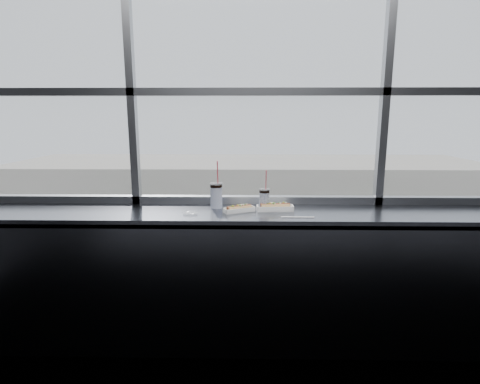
{
  "coord_description": "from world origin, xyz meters",
  "views": [
    {
      "loc": [
        -0.08,
        -1.54,
        1.81
      ],
      "look_at": [
        -0.13,
        1.23,
        1.25
      ],
      "focal_mm": 28.0,
      "sensor_mm": 36.0,
      "label": 1
    }
  ],
  "objects_px": {
    "wrapper": "(190,213)",
    "car_near_c": "(232,327)",
    "pedestrian_b": "(253,256)",
    "tree_left": "(135,229)",
    "tree_center": "(258,233)",
    "soda_cup_right": "(264,198)",
    "car_far_c": "(396,273)",
    "pedestrian_d": "(343,256)",
    "soda_cup_left": "(216,194)",
    "loose_straw": "(298,217)",
    "car_far_a": "(130,271)",
    "car_far_b": "(295,272)",
    "tree_right": "(382,230)",
    "pedestrian_c": "(320,249)",
    "hotdog_tray_left": "(239,209)",
    "hotdog_tray_right": "(275,207)",
    "car_near_b": "(91,327)"
  },
  "relations": [
    {
      "from": "car_far_b",
      "to": "soda_cup_right",
      "type": "bearing_deg",
      "value": 174.03
    },
    {
      "from": "soda_cup_right",
      "to": "hotdog_tray_left",
      "type": "bearing_deg",
      "value": -161.2
    },
    {
      "from": "wrapper",
      "to": "tree_left",
      "type": "bearing_deg",
      "value": 108.21
    },
    {
      "from": "car_near_c",
      "to": "tree_left",
      "type": "xyz_separation_m",
      "value": [
        -8.96,
        12.0,
        1.99
      ]
    },
    {
      "from": "soda_cup_left",
      "to": "pedestrian_d",
      "type": "bearing_deg",
      "value": 72.88
    },
    {
      "from": "soda_cup_left",
      "to": "loose_straw",
      "type": "distance_m",
      "value": 0.68
    },
    {
      "from": "soda_cup_left",
      "to": "tree_right",
      "type": "bearing_deg",
      "value": 67.1
    },
    {
      "from": "soda_cup_left",
      "to": "pedestrian_c",
      "type": "bearing_deg",
      "value": 76.71
    },
    {
      "from": "hotdog_tray_left",
      "to": "wrapper",
      "type": "distance_m",
      "value": 0.37
    },
    {
      "from": "tree_center",
      "to": "tree_right",
      "type": "height_order",
      "value": "tree_right"
    },
    {
      "from": "tree_left",
      "to": "soda_cup_left",
      "type": "bearing_deg",
      "value": -71.34
    },
    {
      "from": "car_near_c",
      "to": "pedestrian_b",
      "type": "bearing_deg",
      "value": 1.02
    },
    {
      "from": "car_far_b",
      "to": "loose_straw",
      "type": "bearing_deg",
      "value": 174.63
    },
    {
      "from": "soda_cup_right",
      "to": "loose_straw",
      "type": "bearing_deg",
      "value": -44.62
    },
    {
      "from": "car_near_c",
      "to": "pedestrian_d",
      "type": "xyz_separation_m",
      "value": [
        9.01,
        11.26,
        -0.07
      ]
    },
    {
      "from": "hotdog_tray_left",
      "to": "soda_cup_right",
      "type": "distance_m",
      "value": 0.21
    },
    {
      "from": "pedestrian_c",
      "to": "tree_center",
      "type": "xyz_separation_m",
      "value": [
        -5.58,
        -0.79,
        1.76
      ]
    },
    {
      "from": "hotdog_tray_left",
      "to": "pedestrian_b",
      "type": "bearing_deg",
      "value": 63.76
    },
    {
      "from": "car_far_c",
      "to": "pedestrian_c",
      "type": "height_order",
      "value": "pedestrian_c"
    },
    {
      "from": "wrapper",
      "to": "car_near_c",
      "type": "distance_m",
      "value": 19.68
    },
    {
      "from": "pedestrian_d",
      "to": "car_near_c",
      "type": "bearing_deg",
      "value": -38.66
    },
    {
      "from": "car_far_c",
      "to": "pedestrian_b",
      "type": "distance_m",
      "value": 11.38
    },
    {
      "from": "loose_straw",
      "to": "car_near_c",
      "type": "relative_size",
      "value": 0.03
    },
    {
      "from": "car_far_b",
      "to": "pedestrian_c",
      "type": "xyz_separation_m",
      "value": [
        2.84,
        4.79,
        0.12
      ]
    },
    {
      "from": "soda_cup_left",
      "to": "wrapper",
      "type": "distance_m",
      "value": 0.29
    },
    {
      "from": "pedestrian_b",
      "to": "tree_right",
      "type": "distance_m",
      "value": 11.34
    },
    {
      "from": "car_near_c",
      "to": "tree_center",
      "type": "xyz_separation_m",
      "value": [
        1.82,
        12.0,
        1.72
      ]
    },
    {
      "from": "car_far_a",
      "to": "car_far_b",
      "type": "bearing_deg",
      "value": -88.79
    },
    {
      "from": "hotdog_tray_right",
      "to": "car_near_c",
      "type": "height_order",
      "value": "hotdog_tray_right"
    },
    {
      "from": "soda_cup_right",
      "to": "car_far_a",
      "type": "height_order",
      "value": "soda_cup_right"
    },
    {
      "from": "soda_cup_left",
      "to": "car_far_b",
      "type": "xyz_separation_m",
      "value": [
        4.0,
        24.17,
        -11.15
      ]
    },
    {
      "from": "pedestrian_d",
      "to": "hotdog_tray_right",
      "type": "bearing_deg",
      "value": -16.2
    },
    {
      "from": "car_far_c",
      "to": "car_far_a",
      "type": "relative_size",
      "value": 0.99
    },
    {
      "from": "car_far_c",
      "to": "pedestrian_c",
      "type": "bearing_deg",
      "value": 38.53
    },
    {
      "from": "wrapper",
      "to": "car_far_c",
      "type": "distance_m",
      "value": 29.3
    },
    {
      "from": "car_far_b",
      "to": "car_near_c",
      "type": "distance_m",
      "value": 9.21
    },
    {
      "from": "tree_right",
      "to": "pedestrian_c",
      "type": "bearing_deg",
      "value": 171.08
    },
    {
      "from": "tree_left",
      "to": "car_near_b",
      "type": "bearing_deg",
      "value": -85.52
    },
    {
      "from": "pedestrian_c",
      "to": "soda_cup_right",
      "type": "bearing_deg",
      "value": 167.44
    },
    {
      "from": "car_far_b",
      "to": "car_far_a",
      "type": "height_order",
      "value": "car_far_b"
    },
    {
      "from": "soda_cup_right",
      "to": "car_far_c",
      "type": "distance_m",
      "value": 28.98
    },
    {
      "from": "wrapper",
      "to": "pedestrian_d",
      "type": "xyz_separation_m",
      "value": [
        8.63,
        27.64,
        -10.98
      ]
    },
    {
      "from": "loose_straw",
      "to": "car_far_a",
      "type": "distance_m",
      "value": 28.43
    },
    {
      "from": "hotdog_tray_left",
      "to": "loose_straw",
      "type": "height_order",
      "value": "hotdog_tray_left"
    },
    {
      "from": "hotdog_tray_left",
      "to": "pedestrian_b",
      "type": "height_order",
      "value": "hotdog_tray_left"
    },
    {
      "from": "tree_left",
      "to": "tree_center",
      "type": "bearing_deg",
      "value": 0.0
    },
    {
      "from": "car_near_c",
      "to": "loose_straw",
      "type": "bearing_deg",
      "value": -168.09
    },
    {
      "from": "car_far_c",
      "to": "car_near_c",
      "type": "bearing_deg",
      "value": 116.17
    },
    {
      "from": "car_far_b",
      "to": "pedestrian_c",
      "type": "relative_size",
      "value": 2.63
    },
    {
      "from": "car_near_c",
      "to": "tree_left",
      "type": "relative_size",
      "value": 1.46
    }
  ]
}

